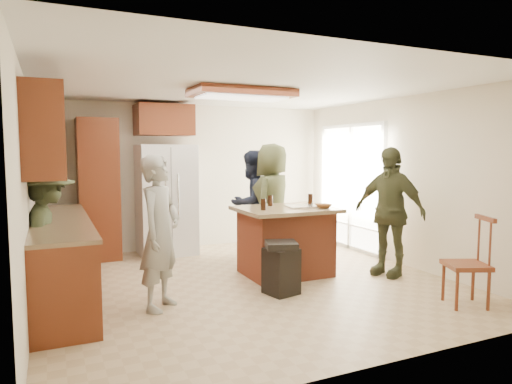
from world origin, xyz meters
name	(u,v)px	position (x,y,z in m)	size (l,w,h in m)	color
room_shell	(416,193)	(4.37, 1.64, 0.87)	(8.00, 5.20, 5.00)	tan
person_front_left	(160,233)	(-1.23, -0.46, 0.83)	(0.61, 0.44, 1.66)	gray
person_behind_left	(252,204)	(0.67, 1.40, 0.85)	(0.83, 0.51, 1.71)	black
person_behind_right	(272,202)	(0.86, 1.04, 0.91)	(0.89, 0.58, 1.82)	#3C4126
person_side_right	(389,211)	(1.91, -0.41, 0.88)	(1.03, 0.53, 1.76)	#3F4226
person_counter	(48,235)	(-2.32, 0.16, 0.78)	(1.01, 0.47, 1.56)	#333B22
left_cabinetry	(55,216)	(-2.24, 0.40, 0.96)	(0.64, 3.00, 2.30)	maroon
back_wall_units	(116,171)	(-1.33, 2.20, 1.38)	(1.80, 0.60, 2.45)	maroon
refrigerator	(166,200)	(-0.55, 2.12, 0.90)	(0.90, 0.76, 1.80)	white
kitchen_island	(285,240)	(0.64, 0.19, 0.47)	(1.28, 1.03, 0.93)	brown
island_items	(304,205)	(0.88, 0.12, 0.96)	(1.00, 0.66, 0.15)	silver
trash_bin	(281,267)	(0.19, -0.55, 0.32)	(0.46, 0.46, 0.63)	black
spindle_chair	(468,265)	(1.86, -1.77, 0.45)	(0.55, 0.55, 0.99)	maroon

